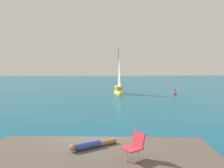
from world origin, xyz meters
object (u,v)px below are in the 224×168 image
(sailboat_near, at_px, (119,91))
(person_sunbather, at_px, (91,145))
(beach_chair, at_px, (135,145))
(marker_buoy, at_px, (175,95))

(sailboat_near, distance_m, person_sunbather, 24.27)
(person_sunbather, distance_m, beach_chair, 1.69)
(person_sunbather, distance_m, marker_buoy, 24.66)
(marker_buoy, bearing_deg, person_sunbather, -116.31)
(marker_buoy, bearing_deg, sailboat_near, 165.51)
(sailboat_near, height_order, marker_buoy, sailboat_near)
(sailboat_near, height_order, beach_chair, sailboat_near)
(sailboat_near, xyz_separation_m, person_sunbather, (-3.45, -24.01, 0.81))
(beach_chair, bearing_deg, person_sunbather, -69.49)
(person_sunbather, xyz_separation_m, beach_chair, (1.31, -1.01, 0.33))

